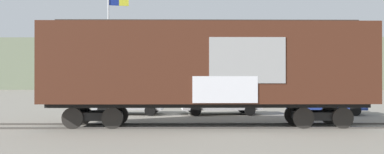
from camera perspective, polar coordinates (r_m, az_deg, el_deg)
name	(u,v)px	position (r m, az deg, el deg)	size (l,w,h in m)	color
ground_plane	(203,127)	(17.21, 1.61, -7.45)	(260.00, 260.00, 0.00)	slate
track	(232,126)	(17.30, 6.03, -7.28)	(60.02, 3.04, 0.08)	#4C4742
freight_car	(207,66)	(17.09, 2.32, 1.73)	(14.32, 3.36, 4.79)	#472316
flagpole	(113,31)	(29.74, -11.82, 6.81)	(1.58, 0.44, 8.93)	silver
hillside	(197,66)	(90.94, 0.75, 1.62)	(137.85, 36.39, 14.98)	slate
parked_car_silver	(129,100)	(23.24, -9.48, -3.48)	(4.11, 1.99, 1.75)	#B7BABF
parked_car_white	(219,100)	(23.02, 4.11, -3.50)	(4.86, 2.41, 1.71)	silver
parked_car_blue	(324,100)	(24.38, 19.19, -3.29)	(4.67, 2.40, 1.75)	navy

